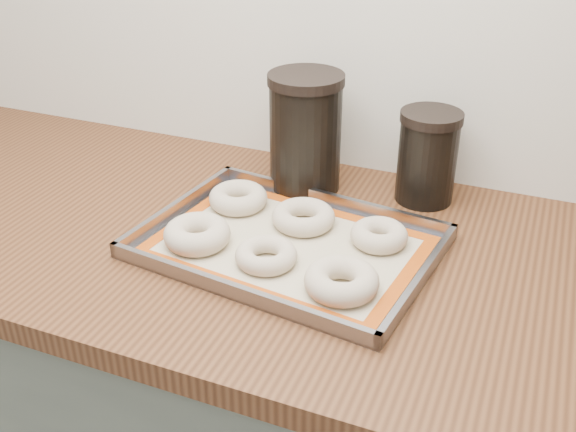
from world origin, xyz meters
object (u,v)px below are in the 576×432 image
at_px(bagel_front_mid, 266,255).
at_px(bagel_back_left, 238,198).
at_px(bagel_front_left, 197,234).
at_px(bagel_front_right, 342,281).
at_px(bagel_back_mid, 303,217).
at_px(canister_left, 305,132).
at_px(baking_tray, 288,244).
at_px(bagel_back_right, 379,235).
at_px(canister_mid, 427,157).

distance_m(bagel_front_mid, bagel_back_left, 0.19).
relative_size(bagel_front_left, bagel_front_right, 0.99).
xyz_separation_m(bagel_back_mid, canister_left, (-0.05, 0.15, 0.09)).
distance_m(bagel_front_mid, bagel_back_mid, 0.13).
distance_m(baking_tray, bagel_front_left, 0.15).
xyz_separation_m(bagel_back_left, bagel_back_mid, (0.13, -0.02, -0.00)).
height_order(bagel_front_mid, bagel_front_right, bagel_front_right).
bearing_deg(bagel_back_mid, bagel_back_left, 171.80).
xyz_separation_m(bagel_front_left, bagel_back_left, (0.01, 0.14, -0.00)).
bearing_deg(canister_left, bagel_back_mid, -69.90).
relative_size(baking_tray, bagel_front_mid, 5.13).
relative_size(bagel_back_right, canister_mid, 0.55).
bearing_deg(canister_left, bagel_front_right, -60.29).
xyz_separation_m(baking_tray, bagel_back_mid, (-0.00, 0.07, 0.01)).
bearing_deg(bagel_front_mid, bagel_front_left, 175.62).
distance_m(bagel_front_right, bagel_back_right, 0.15).
height_order(bagel_back_left, canister_left, canister_left).
xyz_separation_m(bagel_front_right, canister_left, (-0.17, 0.31, 0.09)).
bearing_deg(bagel_front_right, bagel_back_left, 145.00).
bearing_deg(canister_mid, canister_left, -170.90).
height_order(bagel_front_mid, bagel_back_right, bagel_back_right).
height_order(bagel_front_left, bagel_front_right, bagel_front_left).
xyz_separation_m(bagel_front_left, bagel_front_mid, (0.13, -0.01, -0.00)).
bearing_deg(canister_left, bagel_back_right, -39.72).
bearing_deg(bagel_front_left, bagel_front_right, -7.84).
xyz_separation_m(bagel_back_mid, canister_mid, (0.17, 0.18, 0.06)).
relative_size(baking_tray, canister_mid, 2.94).
bearing_deg(canister_mid, baking_tray, -123.32).
xyz_separation_m(bagel_front_mid, bagel_front_right, (0.13, -0.03, 0.00)).
relative_size(bagel_front_right, canister_left, 0.50).
height_order(baking_tray, bagel_front_mid, bagel_front_mid).
xyz_separation_m(bagel_back_mid, bagel_back_right, (0.14, -0.01, 0.00)).
xyz_separation_m(bagel_front_right, bagel_back_left, (-0.25, 0.18, -0.00)).
bearing_deg(bagel_front_left, bagel_front_mid, -4.38).
bearing_deg(bagel_front_left, baking_tray, 20.55).
distance_m(bagel_front_right, canister_left, 0.36).
distance_m(bagel_front_left, bagel_back_right, 0.30).
relative_size(canister_left, canister_mid, 1.30).
bearing_deg(bagel_back_left, bagel_front_mid, -51.20).
xyz_separation_m(bagel_back_right, canister_left, (-0.19, 0.16, 0.09)).
bearing_deg(bagel_front_mid, bagel_back_left, 128.80).
bearing_deg(bagel_back_mid, baking_tray, -89.57).
distance_m(bagel_back_left, canister_mid, 0.35).
distance_m(bagel_back_right, canister_left, 0.26).
distance_m(baking_tray, canister_mid, 0.31).
bearing_deg(bagel_front_mid, canister_mid, 60.51).
height_order(bagel_back_left, canister_mid, canister_mid).
xyz_separation_m(bagel_back_left, bagel_back_right, (0.27, -0.03, -0.00)).
distance_m(baking_tray, bagel_front_mid, 0.06).
relative_size(bagel_front_right, bagel_back_left, 1.05).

